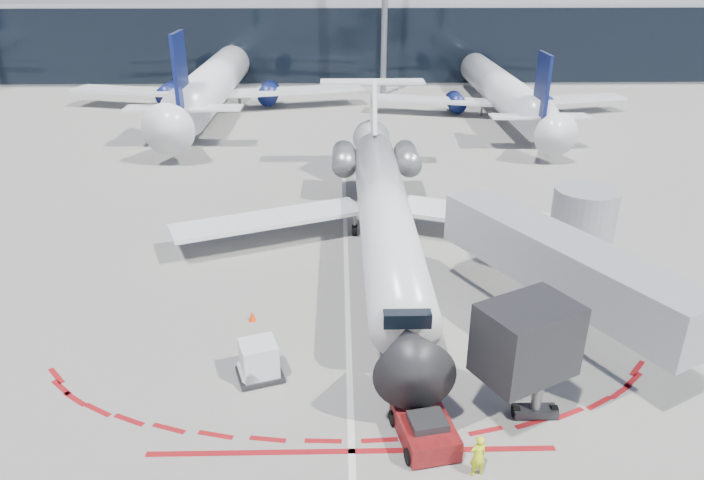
{
  "coord_description": "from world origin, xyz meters",
  "views": [
    {
      "loc": [
        -0.34,
        -27.95,
        15.47
      ],
      "look_at": [
        0.29,
        1.58,
        1.97
      ],
      "focal_mm": 32.0,
      "sensor_mm": 36.0,
      "label": 1
    }
  ],
  "objects_px": {
    "regional_jet": "(383,204)",
    "ramp_worker": "(478,456)",
    "pushback_tug": "(425,428)",
    "uld_container": "(259,361)"
  },
  "relations": [
    {
      "from": "regional_jet",
      "to": "pushback_tug",
      "type": "xyz_separation_m",
      "value": [
        0.4,
        -16.16,
        -2.01
      ]
    },
    {
      "from": "ramp_worker",
      "to": "pushback_tug",
      "type": "bearing_deg",
      "value": -64.1
    },
    {
      "from": "pushback_tug",
      "to": "ramp_worker",
      "type": "bearing_deg",
      "value": -58.61
    },
    {
      "from": "regional_jet",
      "to": "pushback_tug",
      "type": "bearing_deg",
      "value": -88.59
    },
    {
      "from": "regional_jet",
      "to": "pushback_tug",
      "type": "height_order",
      "value": "regional_jet"
    },
    {
      "from": "uld_container",
      "to": "pushback_tug",
      "type": "bearing_deg",
      "value": -49.28
    },
    {
      "from": "pushback_tug",
      "to": "uld_container",
      "type": "relative_size",
      "value": 2.15
    },
    {
      "from": "regional_jet",
      "to": "ramp_worker",
      "type": "distance_m",
      "value": 17.99
    },
    {
      "from": "uld_container",
      "to": "ramp_worker",
      "type": "bearing_deg",
      "value": -53.24
    },
    {
      "from": "regional_jet",
      "to": "uld_container",
      "type": "distance_m",
      "value": 13.86
    }
  ]
}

